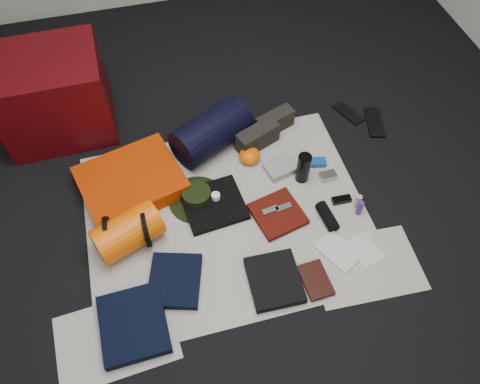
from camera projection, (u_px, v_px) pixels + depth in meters
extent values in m
cube|color=black|center=(227.00, 217.00, 2.73)|extent=(4.50, 4.50, 0.02)
cube|color=silver|center=(227.00, 216.00, 2.71)|extent=(1.60, 1.30, 0.01)
cube|color=silver|center=(116.00, 338.00, 2.30)|extent=(0.61, 0.44, 0.00)
cube|color=silver|center=(366.00, 266.00, 2.53)|extent=(0.60, 0.43, 0.00)
cube|color=#490509|center=(53.00, 95.00, 2.92)|extent=(0.66, 0.55, 0.54)
cube|color=#C73302|center=(131.00, 182.00, 2.79)|extent=(0.68, 0.60, 0.10)
cylinder|color=#F55A04|center=(128.00, 232.00, 2.53)|extent=(0.41, 0.33, 0.21)
cylinder|color=black|center=(109.00, 236.00, 2.51)|extent=(0.02, 0.22, 0.22)
cylinder|color=black|center=(146.00, 228.00, 2.54)|extent=(0.03, 0.22, 0.22)
cylinder|color=black|center=(212.00, 132.00, 2.92)|extent=(0.56, 0.46, 0.26)
cylinder|color=black|center=(197.00, 199.00, 2.77)|extent=(0.39, 0.39, 0.01)
cylinder|color=black|center=(197.00, 195.00, 2.74)|extent=(0.17, 0.17, 0.07)
cube|color=black|center=(258.00, 137.00, 2.97)|extent=(0.30, 0.20, 0.14)
cube|color=black|center=(275.00, 122.00, 3.06)|extent=(0.27, 0.18, 0.13)
cube|color=black|center=(348.00, 113.00, 3.19)|extent=(0.17, 0.25, 0.01)
cube|color=black|center=(374.00, 122.00, 3.14)|extent=(0.16, 0.28, 0.01)
cube|color=black|center=(133.00, 324.00, 2.31)|extent=(0.33, 0.38, 0.06)
cube|color=black|center=(175.00, 281.00, 2.45)|extent=(0.34, 0.36, 0.05)
cube|color=black|center=(274.00, 280.00, 2.45)|extent=(0.28, 0.31, 0.05)
cube|color=black|center=(214.00, 204.00, 2.74)|extent=(0.37, 0.35, 0.03)
cube|color=#4E0F08|center=(278.00, 214.00, 2.70)|extent=(0.32, 0.32, 0.04)
ellipsoid|color=#F55A04|center=(250.00, 156.00, 2.92)|extent=(0.16, 0.16, 0.09)
cube|color=gray|center=(281.00, 168.00, 2.89)|extent=(0.21, 0.18, 0.05)
cylinder|color=black|center=(303.00, 168.00, 2.79)|extent=(0.11, 0.11, 0.21)
cylinder|color=black|center=(327.00, 216.00, 2.67)|extent=(0.09, 0.18, 0.07)
cube|color=#A5A4A9|center=(328.00, 176.00, 2.86)|extent=(0.10, 0.06, 0.04)
cube|color=#0F479A|center=(318.00, 162.00, 2.92)|extent=(0.11, 0.08, 0.03)
cylinder|color=#472270|center=(360.00, 208.00, 2.68)|extent=(0.04, 0.04, 0.10)
cylinder|color=#9DA29E|center=(358.00, 202.00, 2.71)|extent=(0.04, 0.04, 0.10)
cube|color=black|center=(315.00, 280.00, 2.46)|extent=(0.15, 0.22, 0.03)
cube|color=beige|center=(338.00, 251.00, 2.57)|extent=(0.25, 0.28, 0.01)
cube|color=beige|center=(365.00, 250.00, 2.58)|extent=(0.19, 0.22, 0.01)
cube|color=black|center=(341.00, 200.00, 2.76)|extent=(0.12, 0.05, 0.03)
cube|color=#A5A4A9|center=(134.00, 325.00, 2.33)|extent=(0.07, 0.07, 0.01)
cylinder|color=white|center=(216.00, 196.00, 2.73)|extent=(0.05, 0.05, 0.04)
cube|color=#A5A4A9|center=(270.00, 210.00, 2.68)|extent=(0.10, 0.05, 0.01)
cube|color=#A5A4A9|center=(284.00, 207.00, 2.70)|extent=(0.10, 0.05, 0.01)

